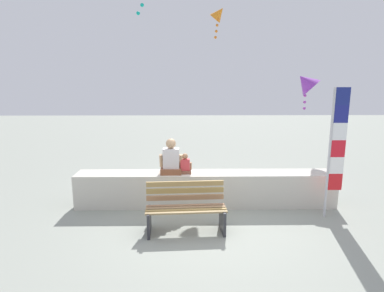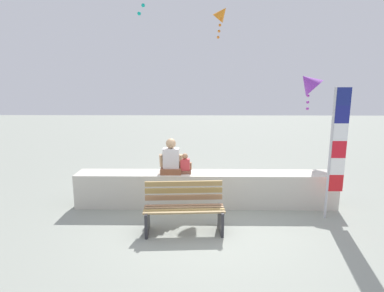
{
  "view_description": "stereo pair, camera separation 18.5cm",
  "coord_description": "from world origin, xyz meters",
  "px_view_note": "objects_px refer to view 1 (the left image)",
  "views": [
    {
      "loc": [
        -0.4,
        -5.86,
        2.75
      ],
      "look_at": [
        -0.3,
        0.99,
        1.35
      ],
      "focal_mm": 30.22,
      "sensor_mm": 36.0,
      "label": 1
    },
    {
      "loc": [
        -0.21,
        -5.86,
        2.75
      ],
      "look_at": [
        -0.3,
        0.99,
        1.35
      ],
      "focal_mm": 30.22,
      "sensor_mm": 36.0,
      "label": 2
    }
  ],
  "objects_px": {
    "person_adult": "(171,160)",
    "person_child": "(185,165)",
    "park_bench": "(186,209)",
    "kite_purple": "(306,82)",
    "kite_orange": "(219,14)",
    "flag_banner": "(335,146)"
  },
  "relations": [
    {
      "from": "person_child",
      "to": "kite_orange",
      "type": "relative_size",
      "value": 0.43
    },
    {
      "from": "kite_orange",
      "to": "kite_purple",
      "type": "bearing_deg",
      "value": -34.01
    },
    {
      "from": "park_bench",
      "to": "flag_banner",
      "type": "xyz_separation_m",
      "value": [
        2.94,
        0.58,
        1.07
      ]
    },
    {
      "from": "person_adult",
      "to": "kite_orange",
      "type": "relative_size",
      "value": 0.75
    },
    {
      "from": "person_adult",
      "to": "person_child",
      "type": "distance_m",
      "value": 0.33
    },
    {
      "from": "person_adult",
      "to": "kite_purple",
      "type": "bearing_deg",
      "value": 26.99
    },
    {
      "from": "person_adult",
      "to": "kite_purple",
      "type": "xyz_separation_m",
      "value": [
        3.46,
        1.76,
        1.65
      ]
    },
    {
      "from": "park_bench",
      "to": "person_adult",
      "type": "relative_size",
      "value": 1.95
    },
    {
      "from": "person_adult",
      "to": "person_child",
      "type": "xyz_separation_m",
      "value": [
        0.3,
        0.0,
        -0.13
      ]
    },
    {
      "from": "person_adult",
      "to": "flag_banner",
      "type": "relative_size",
      "value": 0.29
    },
    {
      "from": "flag_banner",
      "to": "park_bench",
      "type": "bearing_deg",
      "value": -168.76
    },
    {
      "from": "park_bench",
      "to": "kite_purple",
      "type": "bearing_deg",
      "value": 43.37
    },
    {
      "from": "park_bench",
      "to": "person_adult",
      "type": "height_order",
      "value": "person_adult"
    },
    {
      "from": "park_bench",
      "to": "kite_orange",
      "type": "bearing_deg",
      "value": 77.81
    },
    {
      "from": "person_adult",
      "to": "park_bench",
      "type": "bearing_deg",
      "value": -74.92
    },
    {
      "from": "person_adult",
      "to": "kite_orange",
      "type": "height_order",
      "value": "kite_orange"
    },
    {
      "from": "person_child",
      "to": "kite_orange",
      "type": "distance_m",
      "value": 5.04
    },
    {
      "from": "person_child",
      "to": "flag_banner",
      "type": "xyz_separation_m",
      "value": [
        2.96,
        -0.62,
        0.55
      ]
    },
    {
      "from": "person_adult",
      "to": "kite_purple",
      "type": "height_order",
      "value": "kite_purple"
    },
    {
      "from": "flag_banner",
      "to": "person_adult",
      "type": "bearing_deg",
      "value": 169.31
    },
    {
      "from": "person_child",
      "to": "flag_banner",
      "type": "bearing_deg",
      "value": -11.76
    },
    {
      "from": "person_adult",
      "to": "person_child",
      "type": "relative_size",
      "value": 1.73
    }
  ]
}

